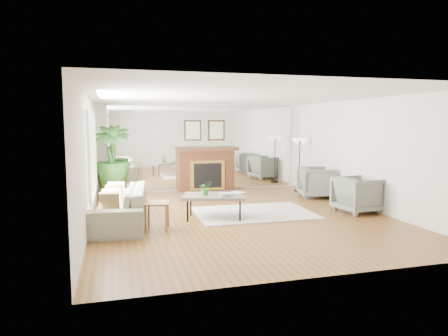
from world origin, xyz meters
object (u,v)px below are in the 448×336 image
object	(u,v)px
side_table	(157,207)
potted_ficus	(112,159)
fireplace	(206,168)
floor_lamp	(300,146)
armchair_back	(317,182)
sofa	(120,206)
armchair_front	(358,195)
coffee_table	(215,197)

from	to	relation	value
side_table	potted_ficus	size ratio (longest dim) A/B	0.28
fireplace	floor_lamp	bearing A→B (deg)	-15.65
side_table	floor_lamp	bearing A→B (deg)	36.03
side_table	floor_lamp	world-z (taller)	floor_lamp
fireplace	potted_ficus	xyz separation A→B (m)	(-2.59, -0.42, 0.36)
fireplace	armchair_back	bearing A→B (deg)	-33.76
fireplace	side_table	size ratio (longest dim) A/B	3.80
sofa	armchair_back	bearing A→B (deg)	112.61
side_table	sofa	bearing A→B (deg)	135.86
armchair_back	floor_lamp	xyz separation A→B (m)	(-0.02, 1.01, 0.90)
sofa	potted_ficus	size ratio (longest dim) A/B	1.28
floor_lamp	armchair_front	bearing A→B (deg)	-89.66
potted_ficus	floor_lamp	size ratio (longest dim) A/B	1.24
fireplace	floor_lamp	size ratio (longest dim) A/B	1.33
coffee_table	potted_ficus	distance (m)	3.62
potted_ficus	floor_lamp	bearing A→B (deg)	-3.37
armchair_back	coffee_table	bearing A→B (deg)	130.23
side_table	potted_ficus	xyz separation A→B (m)	(-0.79, 3.49, 0.59)
coffee_table	floor_lamp	world-z (taller)	floor_lamp
coffee_table	potted_ficus	size ratio (longest dim) A/B	0.74
fireplace	floor_lamp	world-z (taller)	fireplace
fireplace	floor_lamp	distance (m)	2.76
side_table	potted_ficus	world-z (taller)	potted_ficus
armchair_front	floor_lamp	distance (m)	3.01
fireplace	sofa	bearing A→B (deg)	-126.74
armchair_front	floor_lamp	size ratio (longest dim) A/B	0.56
sofa	armchair_front	xyz separation A→B (m)	(5.05, -0.31, 0.04)
armchair_front	floor_lamp	xyz separation A→B (m)	(-0.02, 2.87, 0.92)
side_table	potted_ficus	bearing A→B (deg)	102.78
sofa	potted_ficus	bearing A→B (deg)	-171.53
side_table	fireplace	bearing A→B (deg)	65.29
fireplace	armchair_back	world-z (taller)	fireplace
fireplace	sofa	distance (m)	4.11
armchair_back	potted_ficus	xyz separation A→B (m)	(-5.19, 1.32, 0.61)
potted_ficus	armchair_back	bearing A→B (deg)	-14.25
coffee_table	sofa	bearing A→B (deg)	177.20
sofa	coffee_table	bearing A→B (deg)	92.81
fireplace	sofa	size ratio (longest dim) A/B	0.84
sofa	floor_lamp	size ratio (longest dim) A/B	1.59
side_table	floor_lamp	distance (m)	5.49
fireplace	armchair_back	xyz separation A→B (m)	(2.60, -1.74, -0.25)
armchair_front	sofa	bearing A→B (deg)	79.06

